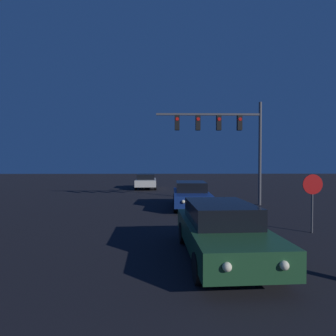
{
  "coord_description": "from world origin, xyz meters",
  "views": [
    {
      "loc": [
        -0.2,
        0.07,
        2.62
      ],
      "look_at": [
        0.0,
        11.54,
        2.37
      ],
      "focal_mm": 28.0,
      "sensor_mm": 36.0,
      "label": 1
    }
  ],
  "objects_px": {
    "car_mid": "(191,194)",
    "traffic_signal_mast": "(227,132)",
    "car_near": "(222,229)",
    "car_far": "(146,181)",
    "stop_sign": "(312,192)"
  },
  "relations": [
    {
      "from": "car_mid",
      "to": "traffic_signal_mast",
      "type": "xyz_separation_m",
      "value": [
        2.25,
        0.86,
        3.66
      ]
    },
    {
      "from": "car_near",
      "to": "car_mid",
      "type": "bearing_deg",
      "value": -92.57
    },
    {
      "from": "car_mid",
      "to": "traffic_signal_mast",
      "type": "distance_m",
      "value": 4.39
    },
    {
      "from": "car_far",
      "to": "traffic_signal_mast",
      "type": "height_order",
      "value": "traffic_signal_mast"
    },
    {
      "from": "car_near",
      "to": "car_mid",
      "type": "height_order",
      "value": "same"
    },
    {
      "from": "car_far",
      "to": "traffic_signal_mast",
      "type": "relative_size",
      "value": 0.74
    },
    {
      "from": "traffic_signal_mast",
      "to": "stop_sign",
      "type": "distance_m",
      "value": 7.17
    },
    {
      "from": "car_mid",
      "to": "car_far",
      "type": "xyz_separation_m",
      "value": [
        -3.33,
        10.97,
        0.0
      ]
    },
    {
      "from": "car_mid",
      "to": "traffic_signal_mast",
      "type": "height_order",
      "value": "traffic_signal_mast"
    },
    {
      "from": "car_near",
      "to": "stop_sign",
      "type": "xyz_separation_m",
      "value": [
        3.92,
        2.45,
        0.75
      ]
    },
    {
      "from": "car_near",
      "to": "car_far",
      "type": "height_order",
      "value": "same"
    },
    {
      "from": "stop_sign",
      "to": "traffic_signal_mast",
      "type": "bearing_deg",
      "value": 104.81
    },
    {
      "from": "car_near",
      "to": "stop_sign",
      "type": "distance_m",
      "value": 4.68
    },
    {
      "from": "stop_sign",
      "to": "car_near",
      "type": "bearing_deg",
      "value": -148.01
    },
    {
      "from": "car_mid",
      "to": "car_far",
      "type": "bearing_deg",
      "value": -71.16
    }
  ]
}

